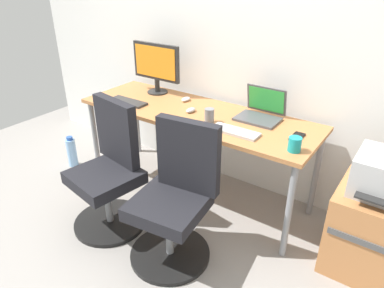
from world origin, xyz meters
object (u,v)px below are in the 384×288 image
(office_chair_right, at_px, (175,200))
(coffee_mug, at_px, (295,144))
(water_bottle_on_floor, at_px, (72,152))
(open_laptop, at_px, (261,111))
(desktop_monitor, at_px, (156,65))
(office_chair_left, at_px, (110,172))
(side_cabinet, at_px, (373,231))

(office_chair_right, relative_size, coffee_mug, 10.22)
(water_bottle_on_floor, bearing_deg, open_laptop, 16.09)
(office_chair_right, xyz_separation_m, desktop_monitor, (-0.84, 0.84, 0.57))
(office_chair_left, xyz_separation_m, office_chair_right, (0.60, 0.00, 0.00))
(office_chair_left, xyz_separation_m, open_laptop, (0.77, 0.84, 0.38))
(office_chair_left, distance_m, side_cabinet, 1.80)
(side_cabinet, bearing_deg, open_laptop, 166.60)
(office_chair_left, relative_size, desktop_monitor, 1.96)
(office_chair_right, relative_size, side_cabinet, 1.68)
(desktop_monitor, relative_size, open_laptop, 1.55)
(coffee_mug, bearing_deg, office_chair_left, -157.73)
(water_bottle_on_floor, relative_size, open_laptop, 1.00)
(water_bottle_on_floor, bearing_deg, side_cabinet, 5.93)
(office_chair_left, height_order, side_cabinet, office_chair_left)
(office_chair_left, bearing_deg, office_chair_right, 0.04)
(office_chair_left, height_order, water_bottle_on_floor, office_chair_left)
(side_cabinet, height_order, open_laptop, open_laptop)
(water_bottle_on_floor, bearing_deg, office_chair_left, -20.15)
(office_chair_right, distance_m, side_cabinet, 1.26)
(office_chair_left, bearing_deg, coffee_mug, 22.27)
(office_chair_left, bearing_deg, side_cabinet, 20.06)
(side_cabinet, height_order, coffee_mug, coffee_mug)
(side_cabinet, bearing_deg, office_chair_left, -159.94)
(office_chair_left, xyz_separation_m, water_bottle_on_floor, (-0.94, 0.34, -0.28))
(desktop_monitor, height_order, coffee_mug, desktop_monitor)
(side_cabinet, xyz_separation_m, desktop_monitor, (-1.93, 0.23, 0.72))
(office_chair_left, xyz_separation_m, coffee_mug, (1.16, 0.48, 0.37))
(side_cabinet, distance_m, coffee_mug, 0.75)
(office_chair_right, distance_m, coffee_mug, 0.82)
(office_chair_right, xyz_separation_m, coffee_mug, (0.56, 0.47, 0.37))
(desktop_monitor, xyz_separation_m, open_laptop, (1.01, -0.01, -0.19))
(water_bottle_on_floor, xyz_separation_m, coffee_mug, (2.10, 0.13, 0.65))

